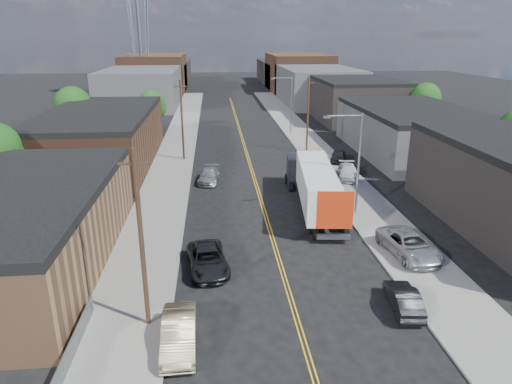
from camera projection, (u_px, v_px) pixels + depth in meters
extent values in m
plane|color=black|center=(241.00, 135.00, 72.84)|extent=(260.00, 260.00, 0.00)
cube|color=gold|center=(248.00, 159.00, 58.72)|extent=(0.32, 120.00, 0.01)
cube|color=slate|center=(174.00, 160.00, 57.87)|extent=(5.00, 140.00, 0.15)
cube|color=slate|center=(321.00, 156.00, 59.54)|extent=(5.00, 140.00, 0.15)
cube|color=brown|center=(15.00, 231.00, 30.91)|extent=(12.00, 22.00, 5.00)
cube|color=black|center=(7.00, 192.00, 30.00)|extent=(12.00, 22.00, 0.60)
cube|color=#4B2D1E|center=(101.00, 140.00, 55.22)|extent=(12.00, 26.00, 6.00)
cube|color=black|center=(98.00, 113.00, 54.15)|extent=(12.00, 26.00, 0.60)
cube|color=navy|center=(468.00, 192.00, 35.36)|extent=(0.30, 20.00, 0.80)
cube|color=#3E3E40|center=(412.00, 133.00, 60.71)|extent=(14.00, 24.00, 5.50)
cube|color=black|center=(415.00, 110.00, 59.71)|extent=(14.00, 24.00, 0.60)
cube|color=black|center=(355.00, 101.00, 84.93)|extent=(14.00, 22.00, 7.00)
cube|color=black|center=(356.00, 80.00, 83.69)|extent=(14.00, 22.00, 0.60)
cube|color=#3E3E40|center=(143.00, 87.00, 102.72)|extent=(16.00, 30.00, 8.00)
cube|color=#3E3E40|center=(317.00, 85.00, 106.24)|extent=(16.00, 30.00, 8.00)
cube|color=#4B2D1E|center=(155.00, 74.00, 125.92)|extent=(16.00, 26.00, 10.00)
cube|color=#4B2D1E|center=(298.00, 73.00, 129.45)|extent=(16.00, 26.00, 10.00)
cube|color=black|center=(163.00, 73.00, 145.24)|extent=(16.00, 40.00, 7.00)
cube|color=black|center=(287.00, 72.00, 148.76)|extent=(16.00, 40.00, 7.00)
cylinder|color=gray|center=(140.00, 35.00, 113.07)|extent=(0.80, 0.80, 30.00)
cylinder|color=gray|center=(131.00, 35.00, 111.26)|extent=(1.94, 1.94, 29.98)
cylinder|color=gray|center=(146.00, 35.00, 111.57)|extent=(1.94, 1.94, 29.98)
cylinder|color=gray|center=(133.00, 35.00, 114.58)|extent=(1.94, 1.94, 29.98)
cylinder|color=gray|center=(148.00, 35.00, 114.89)|extent=(1.94, 1.94, 29.98)
cylinder|color=gray|center=(359.00, 165.00, 39.14)|extent=(0.18, 0.18, 9.00)
cylinder|color=gray|center=(345.00, 116.00, 37.60)|extent=(3.00, 0.12, 0.12)
cube|color=gray|center=(327.00, 117.00, 37.50)|extent=(0.60, 0.25, 0.18)
cylinder|color=gray|center=(291.00, 106.00, 72.08)|extent=(0.18, 0.18, 9.00)
cylinder|color=gray|center=(282.00, 78.00, 70.55)|extent=(3.00, 0.12, 0.12)
cube|color=gray|center=(273.00, 79.00, 70.45)|extent=(0.60, 0.25, 0.18)
cylinder|color=black|center=(142.00, 242.00, 23.43)|extent=(0.26, 0.26, 10.00)
cube|color=black|center=(134.00, 164.00, 22.06)|extent=(1.60, 0.12, 0.12)
cylinder|color=black|center=(182.00, 121.00, 56.37)|extent=(0.26, 0.26, 10.00)
cube|color=black|center=(180.00, 87.00, 55.00)|extent=(1.60, 0.12, 0.12)
cylinder|color=black|center=(308.00, 115.00, 60.64)|extent=(0.26, 0.26, 10.00)
cube|color=black|center=(309.00, 83.00, 59.27)|extent=(1.60, 0.12, 0.12)
cylinder|color=black|center=(0.00, 184.00, 41.80)|extent=(0.36, 0.36, 4.25)
sphere|color=#163D10|center=(4.00, 156.00, 41.31)|extent=(3.74, 3.74, 3.74)
cylinder|color=black|center=(76.00, 130.00, 65.29)|extent=(0.36, 0.36, 4.50)
sphere|color=#163D10|center=(73.00, 104.00, 64.12)|extent=(5.04, 5.04, 5.04)
sphere|color=#163D10|center=(79.00, 110.00, 64.75)|extent=(3.96, 3.96, 3.96)
sphere|color=#163D10|center=(69.00, 109.00, 63.90)|extent=(3.60, 3.60, 3.60)
cylinder|color=black|center=(153.00, 122.00, 72.88)|extent=(0.36, 0.36, 3.75)
sphere|color=#163D10|center=(152.00, 103.00, 71.90)|extent=(4.20, 4.20, 4.20)
sphere|color=#163D10|center=(156.00, 108.00, 72.48)|extent=(3.30, 3.30, 3.30)
sphere|color=#163D10|center=(148.00, 107.00, 71.65)|extent=(3.00, 3.00, 3.00)
cylinder|color=black|center=(423.00, 118.00, 74.79)|extent=(0.36, 0.36, 4.25)
sphere|color=#163D10|center=(426.00, 98.00, 73.68)|extent=(4.76, 4.76, 4.76)
sphere|color=#163D10|center=(428.00, 103.00, 74.30)|extent=(3.74, 3.74, 3.74)
sphere|color=#163D10|center=(423.00, 102.00, 73.46)|extent=(3.40, 3.40, 3.40)
cube|color=silver|center=(317.00, 184.00, 39.88)|extent=(4.11, 12.81, 2.94)
cube|color=#AF290D|center=(335.00, 210.00, 33.96)|extent=(2.74, 0.42, 2.96)
cube|color=gray|center=(333.00, 237.00, 34.66)|extent=(2.64, 0.88, 0.25)
cube|color=black|center=(300.00, 171.00, 47.55)|extent=(2.98, 3.63, 3.25)
cylinder|color=black|center=(329.00, 230.00, 35.99)|extent=(2.83, 1.35, 1.05)
cylinder|color=black|center=(300.00, 181.00, 47.91)|extent=(2.72, 1.33, 1.05)
imported|color=#8F855E|center=(179.00, 333.00, 23.08)|extent=(1.83, 4.88, 1.59)
imported|color=black|center=(208.00, 260.00, 30.74)|extent=(3.18, 5.71, 1.51)
imported|color=#9A9C9F|center=(209.00, 176.00, 49.30)|extent=(2.54, 5.06, 1.41)
imported|color=black|center=(404.00, 299.00, 26.30)|extent=(1.94, 4.32, 1.37)
imported|color=#AFB2B4|center=(409.00, 245.00, 32.44)|extent=(3.45, 6.17, 1.63)
imported|color=white|center=(348.00, 172.00, 50.09)|extent=(2.98, 5.26, 1.44)
imported|color=black|center=(338.00, 156.00, 56.61)|extent=(2.99, 4.57, 1.45)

